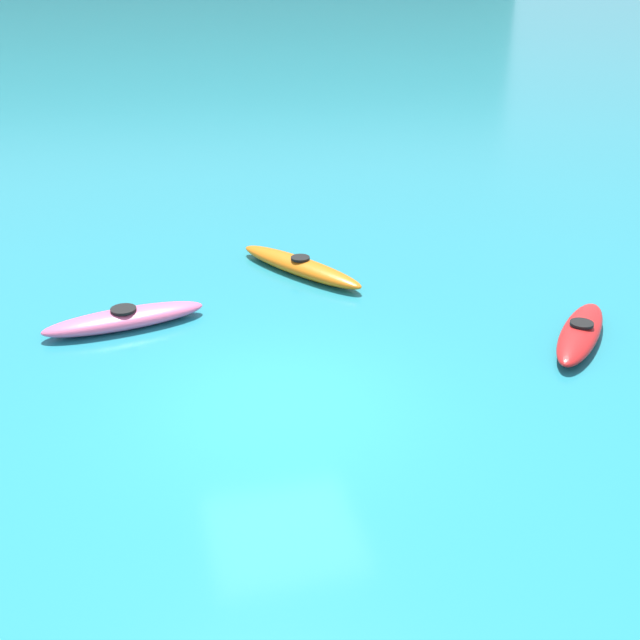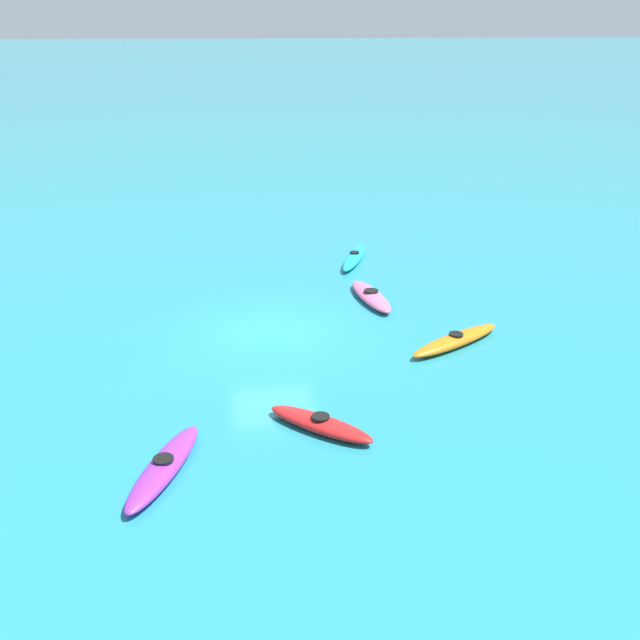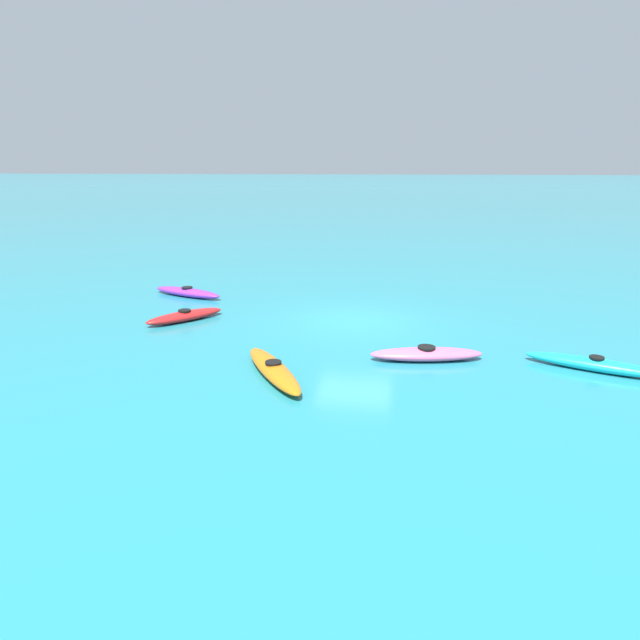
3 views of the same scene
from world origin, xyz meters
TOP-DOWN VIEW (x-y plane):
  - ground_plane at (0.00, 0.00)m, footprint 600.00×600.00m
  - kayak_cyan at (-6.32, 3.49)m, footprint 3.30×1.70m
  - kayak_red at (5.54, 0.79)m, footprint 2.22×2.46m
  - kayak_purple at (6.81, -2.55)m, footprint 3.20×1.71m
  - kayak_orange at (1.49, 5.09)m, footprint 2.32×3.19m
  - kayak_pink at (-2.19, 3.36)m, footprint 3.03×1.25m

SIDE VIEW (x-z plane):
  - ground_plane at x=0.00m, z-range 0.00..0.00m
  - kayak_cyan at x=-6.32m, z-range -0.02..0.35m
  - kayak_orange at x=1.49m, z-range -0.02..0.35m
  - kayak_purple at x=6.81m, z-range -0.02..0.35m
  - kayak_red at x=5.54m, z-range -0.02..0.35m
  - kayak_pink at x=-2.19m, z-range -0.02..0.35m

